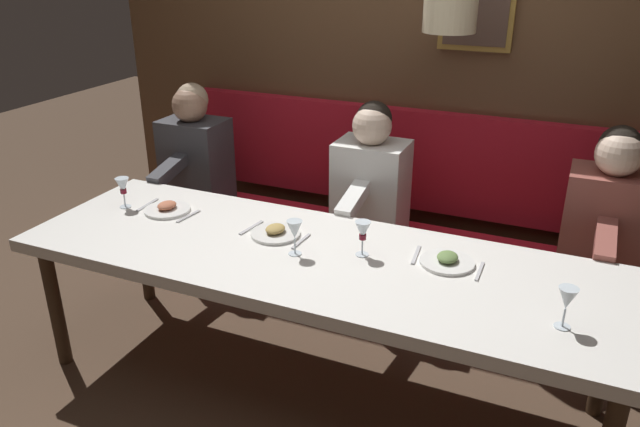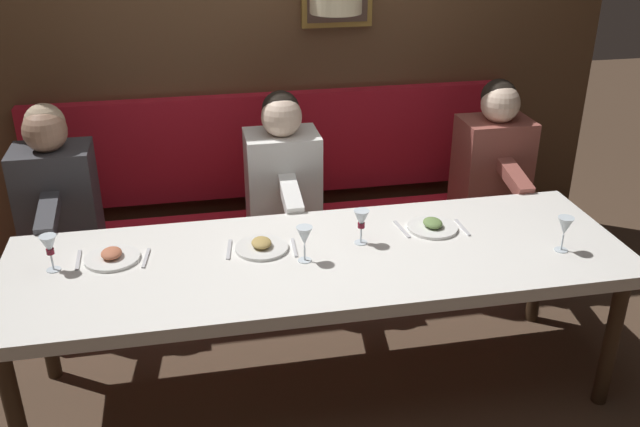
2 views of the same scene
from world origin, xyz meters
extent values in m
plane|color=#4C3828|center=(0.00, 0.00, 0.00)|extent=(12.00, 12.00, 0.00)
cube|color=silver|center=(0.00, 0.00, 0.71)|extent=(0.90, 2.77, 0.06)
cylinder|color=#352416|center=(-0.35, 1.29, 0.34)|extent=(0.07, 0.07, 0.68)
cylinder|color=#352416|center=(0.35, -1.29, 0.34)|extent=(0.07, 0.07, 0.68)
cylinder|color=#352416|center=(0.35, 1.29, 0.34)|extent=(0.07, 0.07, 0.68)
cube|color=red|center=(0.89, 0.00, 0.23)|extent=(0.52, 2.97, 0.45)
cube|color=brown|center=(1.48, 0.00, 1.45)|extent=(0.10, 4.17, 2.90)
cube|color=red|center=(1.39, 0.00, 0.77)|extent=(0.10, 2.97, 0.64)
cylinder|color=beige|center=(1.08, -0.30, 1.70)|extent=(0.28, 0.28, 0.20)
cube|color=#934C42|center=(0.89, -1.21, 0.73)|extent=(0.30, 0.40, 0.56)
sphere|color=beige|center=(0.87, -1.21, 1.11)|extent=(0.22, 0.22, 0.22)
sphere|color=black|center=(0.90, -1.21, 1.14)|extent=(0.20, 0.20, 0.20)
cube|color=#934C42|center=(0.60, -1.21, 0.77)|extent=(0.33, 0.09, 0.14)
cube|color=white|center=(0.89, 0.04, 0.73)|extent=(0.30, 0.40, 0.56)
sphere|color=beige|center=(0.87, 0.04, 1.11)|extent=(0.22, 0.22, 0.22)
sphere|color=black|center=(0.90, 0.04, 1.14)|extent=(0.20, 0.20, 0.20)
cube|color=white|center=(0.60, 0.04, 0.77)|extent=(0.33, 0.09, 0.14)
cube|color=#3D3D42|center=(0.89, 1.23, 0.73)|extent=(0.30, 0.40, 0.56)
sphere|color=#A37A60|center=(0.87, 1.23, 1.11)|extent=(0.22, 0.22, 0.22)
sphere|color=tan|center=(0.90, 1.23, 1.14)|extent=(0.20, 0.20, 0.20)
cube|color=#3D3D42|center=(0.60, 1.23, 0.77)|extent=(0.33, 0.09, 0.14)
cylinder|color=silver|center=(0.10, 0.25, 0.75)|extent=(0.24, 0.24, 0.01)
ellipsoid|color=#AD8E4C|center=(0.10, 0.25, 0.77)|extent=(0.11, 0.09, 0.04)
cube|color=silver|center=(0.08, 0.10, 0.74)|extent=(0.17, 0.02, 0.01)
cube|color=silver|center=(0.12, 0.39, 0.74)|extent=(0.18, 0.04, 0.01)
cylinder|color=white|center=(0.15, -0.57, 0.75)|extent=(0.24, 0.24, 0.01)
ellipsoid|color=#668447|center=(0.15, -0.57, 0.77)|extent=(0.11, 0.09, 0.04)
cube|color=silver|center=(0.13, -0.72, 0.74)|extent=(0.17, 0.02, 0.01)
cube|color=silver|center=(0.17, -0.43, 0.74)|extent=(0.18, 0.03, 0.01)
cylinder|color=white|center=(0.13, 0.90, 0.75)|extent=(0.24, 0.24, 0.01)
ellipsoid|color=#B76647|center=(0.13, 0.90, 0.77)|extent=(0.11, 0.09, 0.04)
cube|color=silver|center=(0.11, 0.76, 0.74)|extent=(0.17, 0.03, 0.01)
cube|color=silver|center=(0.15, 1.05, 0.74)|extent=(0.18, 0.02, 0.01)
cylinder|color=silver|center=(-0.04, 0.08, 0.74)|extent=(0.06, 0.06, 0.00)
cylinder|color=silver|center=(-0.04, 0.08, 0.78)|extent=(0.01, 0.01, 0.07)
cone|color=silver|center=(-0.04, 0.08, 0.86)|extent=(0.07, 0.07, 0.08)
cylinder|color=silver|center=(0.09, 1.14, 0.74)|extent=(0.06, 0.06, 0.00)
cylinder|color=silver|center=(0.09, 1.14, 0.78)|extent=(0.01, 0.01, 0.07)
cone|color=silver|center=(0.09, 1.14, 0.86)|extent=(0.07, 0.07, 0.08)
cylinder|color=maroon|center=(0.09, 1.14, 0.83)|extent=(0.03, 0.03, 0.02)
cylinder|color=silver|center=(0.08, -0.20, 0.74)|extent=(0.06, 0.06, 0.00)
cylinder|color=silver|center=(0.08, -0.20, 0.78)|extent=(0.01, 0.01, 0.07)
cone|color=silver|center=(0.08, -0.20, 0.86)|extent=(0.07, 0.07, 0.08)
cylinder|color=maroon|center=(0.08, -0.20, 0.83)|extent=(0.03, 0.03, 0.02)
cylinder|color=silver|center=(-0.17, -1.07, 0.74)|extent=(0.06, 0.06, 0.00)
cylinder|color=silver|center=(-0.17, -1.07, 0.78)|extent=(0.01, 0.01, 0.07)
cone|color=silver|center=(-0.17, -1.07, 0.86)|extent=(0.07, 0.07, 0.08)
camera|label=1|loc=(-2.25, -1.01, 2.02)|focal=34.41mm
camera|label=2|loc=(-2.66, 0.52, 2.24)|focal=39.12mm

